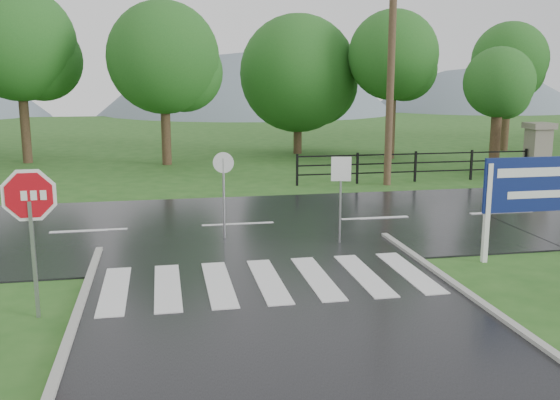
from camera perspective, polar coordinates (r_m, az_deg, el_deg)
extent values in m
cube|color=black|center=(17.40, -3.86, -2.36)|extent=(90.00, 8.00, 0.04)
cube|color=silver|center=(12.50, -14.87, -7.96)|extent=(0.50, 2.80, 0.02)
cube|color=silver|center=(12.46, -10.24, -7.81)|extent=(0.50, 2.80, 0.02)
cube|color=silver|center=(12.50, -5.62, -7.62)|extent=(0.50, 2.80, 0.02)
cube|color=silver|center=(12.62, -1.06, -7.38)|extent=(0.50, 2.80, 0.02)
cube|color=silver|center=(12.82, 3.38, -7.09)|extent=(0.50, 2.80, 0.02)
cube|color=silver|center=(13.09, 7.66, -6.78)|extent=(0.50, 2.80, 0.02)
cube|color=silver|center=(13.43, 11.74, -6.45)|extent=(0.50, 2.80, 0.02)
cube|color=gray|center=(27.47, 22.46, 3.97)|extent=(0.80, 0.80, 2.00)
cube|color=#6B6659|center=(27.36, 22.64, 6.29)|extent=(1.00, 1.00, 0.24)
cube|color=black|center=(25.07, 12.25, 2.56)|extent=(9.50, 0.05, 0.05)
cube|color=black|center=(25.02, 12.28, 3.35)|extent=(9.50, 0.05, 0.05)
cube|color=black|center=(24.97, 12.32, 4.14)|extent=(9.50, 0.05, 0.05)
cube|color=black|center=(23.59, 1.58, 2.77)|extent=(0.08, 0.08, 1.20)
cube|color=black|center=(27.25, 21.52, 3.13)|extent=(0.08, 0.08, 1.20)
sphere|color=slate|center=(75.57, -2.78, -5.14)|extent=(48.00, 48.00, 48.00)
sphere|color=slate|center=(83.01, 16.70, -1.03)|extent=(36.00, 36.00, 36.00)
cube|color=#939399|center=(11.43, -21.56, -5.15)|extent=(0.06, 0.06, 2.04)
cylinder|color=white|center=(11.19, -21.97, 0.41)|extent=(1.23, 0.06, 1.23)
cylinder|color=#B60C17|center=(11.18, -21.98, 0.39)|extent=(1.07, 0.07, 1.07)
cube|color=silver|center=(14.50, 18.39, -1.17)|extent=(0.11, 0.11, 2.23)
cube|color=navy|center=(15.03, 22.63, 1.34)|extent=(2.68, 0.07, 1.23)
cube|color=white|center=(14.96, 22.78, 2.37)|extent=(2.12, 0.01, 0.20)
cube|color=white|center=(15.03, 22.64, 0.48)|extent=(1.56, 0.01, 0.17)
cube|color=#939399|center=(15.31, 5.53, -0.34)|extent=(0.04, 0.04, 2.05)
cube|color=white|center=(15.14, 5.62, 2.84)|extent=(0.48, 0.11, 0.59)
cylinder|color=#939399|center=(15.69, -5.15, 0.02)|extent=(0.06, 0.06, 2.09)
cylinder|color=white|center=(15.51, -5.21, 3.42)|extent=(0.51, 0.16, 0.52)
cylinder|color=#473523|center=(23.83, 10.09, 11.31)|extent=(0.28, 0.28, 8.35)
cylinder|color=#3D2B1C|center=(28.13, 19.10, 5.58)|extent=(0.41, 0.41, 3.19)
sphere|color=#1C551A|center=(28.02, 19.39, 10.13)|extent=(2.93, 2.93, 2.93)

